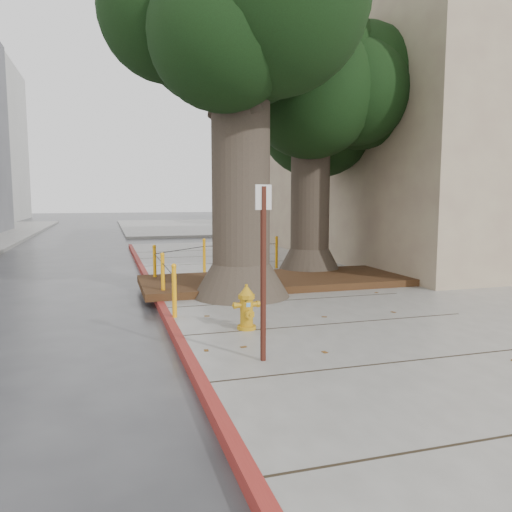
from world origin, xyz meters
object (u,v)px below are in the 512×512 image
(car_red, at_px, (351,227))
(car_silver, at_px, (273,228))
(signpost, at_px, (263,263))
(fire_hydrant, at_px, (247,307))

(car_red, bearing_deg, car_silver, 61.80)
(signpost, distance_m, car_red, 21.70)
(car_silver, relative_size, car_red, 0.85)
(car_red, bearing_deg, signpost, 142.80)
(car_silver, distance_m, car_red, 4.26)
(signpost, xyz_separation_m, car_silver, (6.98, 20.27, -0.88))
(fire_hydrant, relative_size, car_silver, 0.23)
(fire_hydrant, xyz_separation_m, car_silver, (6.77, 18.74, 0.03))
(signpost, height_order, car_red, signpost)
(signpost, xyz_separation_m, car_red, (10.95, 18.72, -0.81))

